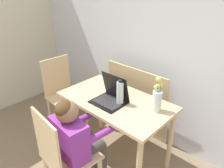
{
  "coord_description": "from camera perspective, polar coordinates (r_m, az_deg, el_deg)",
  "views": [
    {
      "loc": [
        0.93,
        0.24,
        1.81
      ],
      "look_at": [
        -0.3,
        1.56,
        0.91
      ],
      "focal_mm": 35.0,
      "sensor_mm": 36.0,
      "label": 1
    }
  ],
  "objects": [
    {
      "name": "wall_back",
      "position": [
        2.27,
        17.65,
        10.85
      ],
      "size": [
        6.4,
        0.05,
        2.5
      ],
      "color": "silver",
      "rests_on": "ground_plane"
    },
    {
      "name": "dining_table",
      "position": [
        2.19,
        0.95,
        -6.54
      ],
      "size": [
        1.1,
        0.62,
        0.73
      ],
      "color": "#D6B784",
      "rests_on": "ground_plane"
    },
    {
      "name": "chair_occupied",
      "position": [
        1.93,
        -12.45,
        -18.09
      ],
      "size": [
        0.44,
        0.44,
        0.92
      ],
      "rotation": [
        0.0,
        0.0,
        3.05
      ],
      "color": "#D6B784",
      "rests_on": "ground_plane"
    },
    {
      "name": "chair_spare",
      "position": [
        2.83,
        -12.6,
        -2.46
      ],
      "size": [
        0.42,
        0.42,
        0.92
      ],
      "rotation": [
        0.0,
        0.0,
        1.53
      ],
      "color": "#D6B784",
      "rests_on": "ground_plane"
    },
    {
      "name": "person_seated",
      "position": [
        1.87,
        -9.58,
        -13.19
      ],
      "size": [
        0.38,
        0.45,
        0.99
      ],
      "rotation": [
        0.0,
        0.0,
        3.05
      ],
      "color": "purple",
      "rests_on": "ground_plane"
    },
    {
      "name": "laptop",
      "position": [
        2.08,
        -0.17,
        -3.04
      ],
      "size": [
        0.31,
        0.27,
        0.26
      ],
      "rotation": [
        0.0,
        0.0,
        0.01
      ],
      "color": "black",
      "rests_on": "dining_table"
    },
    {
      "name": "flower_vase",
      "position": [
        1.94,
        11.7,
        -3.59
      ],
      "size": [
        0.08,
        0.08,
        0.34
      ],
      "color": "silver",
      "rests_on": "dining_table"
    },
    {
      "name": "water_bottle",
      "position": [
        2.01,
        2.12,
        -2.28
      ],
      "size": [
        0.07,
        0.07,
        0.25
      ],
      "color": "silver",
      "rests_on": "dining_table"
    },
    {
      "name": "cardboard_panel",
      "position": [
        2.67,
        6.55,
        -4.59
      ],
      "size": [
        0.83,
        0.14,
        0.9
      ],
      "color": "tan",
      "rests_on": "ground_plane"
    }
  ]
}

